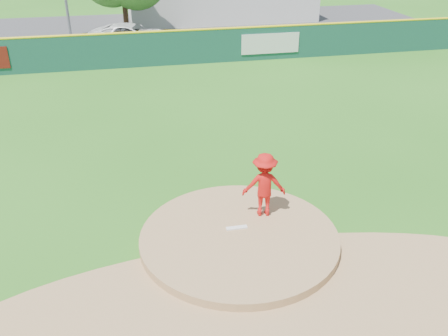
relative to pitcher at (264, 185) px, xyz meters
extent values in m
plane|color=#286B19|center=(-0.94, -0.89, -1.22)|extent=(120.00, 120.00, 0.00)
cylinder|color=#9E774C|center=(-0.94, -0.89, -1.22)|extent=(5.50, 5.50, 0.50)
cube|color=white|center=(-0.94, -0.59, -0.95)|extent=(0.60, 0.15, 0.04)
cylinder|color=#9E774C|center=(-0.94, -3.89, -1.22)|extent=(15.40, 15.40, 0.01)
cube|color=#38383A|center=(-0.94, 26.11, -1.21)|extent=(44.00, 16.00, 0.02)
imported|color=red|center=(0.00, 0.00, 0.00)|extent=(1.36, 0.92, 1.94)
imported|color=white|center=(-2.74, 21.53, -0.41)|extent=(6.20, 4.13, 1.58)
cube|color=silver|center=(5.36, 17.03, -0.22)|extent=(3.60, 0.04, 1.20)
cube|color=#154539|center=(-0.94, 17.11, -0.22)|extent=(40.00, 0.10, 2.00)
cylinder|color=yellow|center=(-0.94, 17.11, 0.78)|extent=(40.00, 0.14, 0.14)
cylinder|color=#382314|center=(-2.94, 24.11, 0.08)|extent=(0.36, 0.36, 2.60)
camera|label=1|loc=(-3.74, -11.90, 7.01)|focal=40.00mm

